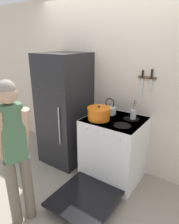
{
  "coord_description": "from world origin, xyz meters",
  "views": [
    {
      "loc": [
        1.43,
        -2.59,
        1.91
      ],
      "look_at": [
        -0.01,
        -0.49,
        0.99
      ],
      "focal_mm": 32.0,
      "sensor_mm": 36.0,
      "label": 1
    }
  ],
  "objects_px": {
    "utensil_jar": "(133,114)",
    "person": "(15,149)",
    "dutch_oven_pot": "(99,113)",
    "tea_kettle": "(110,109)",
    "refrigerator": "(65,110)",
    "stove_range": "(112,150)"
  },
  "relations": [
    {
      "from": "utensil_jar",
      "to": "person",
      "type": "height_order",
      "value": "person"
    },
    {
      "from": "dutch_oven_pot",
      "to": "tea_kettle",
      "type": "xyz_separation_m",
      "value": [
        0.01,
        0.27,
        -0.02
      ]
    },
    {
      "from": "tea_kettle",
      "to": "person",
      "type": "bearing_deg",
      "value": -102.04
    },
    {
      "from": "tea_kettle",
      "to": "utensil_jar",
      "type": "distance_m",
      "value": 0.35
    },
    {
      "from": "refrigerator",
      "to": "stove_range",
      "type": "bearing_deg",
      "value": -2.16
    },
    {
      "from": "refrigerator",
      "to": "tea_kettle",
      "type": "distance_m",
      "value": 0.75
    },
    {
      "from": "utensil_jar",
      "to": "tea_kettle",
      "type": "bearing_deg",
      "value": -178.97
    },
    {
      "from": "tea_kettle",
      "to": "utensil_jar",
      "type": "xyz_separation_m",
      "value": [
        0.35,
        0.01,
        0.01
      ]
    },
    {
      "from": "dutch_oven_pot",
      "to": "tea_kettle",
      "type": "distance_m",
      "value": 0.27
    },
    {
      "from": "dutch_oven_pot",
      "to": "utensil_jar",
      "type": "xyz_separation_m",
      "value": [
        0.37,
        0.28,
        -0.01
      ]
    },
    {
      "from": "stove_range",
      "to": "dutch_oven_pot",
      "type": "bearing_deg",
      "value": -150.41
    },
    {
      "from": "utensil_jar",
      "to": "person",
      "type": "relative_size",
      "value": 0.17
    },
    {
      "from": "refrigerator",
      "to": "tea_kettle",
      "type": "bearing_deg",
      "value": 11.0
    },
    {
      "from": "dutch_oven_pot",
      "to": "utensil_jar",
      "type": "relative_size",
      "value": 1.31
    },
    {
      "from": "person",
      "to": "refrigerator",
      "type": "bearing_deg",
      "value": 39.38
    },
    {
      "from": "tea_kettle",
      "to": "utensil_jar",
      "type": "relative_size",
      "value": 0.88
    },
    {
      "from": "stove_range",
      "to": "tea_kettle",
      "type": "xyz_separation_m",
      "value": [
        -0.16,
        0.18,
        0.53
      ]
    },
    {
      "from": "stove_range",
      "to": "person",
      "type": "height_order",
      "value": "person"
    },
    {
      "from": "refrigerator",
      "to": "dutch_oven_pot",
      "type": "height_order",
      "value": "refrigerator"
    },
    {
      "from": "refrigerator",
      "to": "person",
      "type": "height_order",
      "value": "refrigerator"
    },
    {
      "from": "tea_kettle",
      "to": "utensil_jar",
      "type": "height_order",
      "value": "utensil_jar"
    },
    {
      "from": "person",
      "to": "dutch_oven_pot",
      "type": "bearing_deg",
      "value": 5.85
    }
  ]
}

